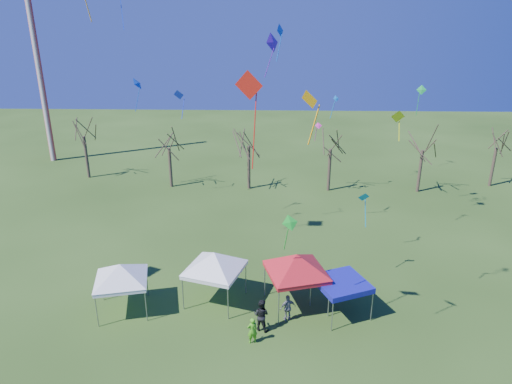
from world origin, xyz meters
TOP-DOWN VIEW (x-y plane):
  - ground at (0.00, 0.00)m, footprint 140.00×140.00m
  - radio_mast at (-28.00, 34.00)m, footprint 0.70×0.70m
  - tree_0 at (-20.85, 27.38)m, footprint 3.83×3.83m
  - tree_1 at (-10.77, 24.65)m, footprint 3.42×3.42m
  - tree_2 at (-2.37, 24.38)m, footprint 3.71×3.71m
  - tree_3 at (6.03, 24.04)m, footprint 3.59×3.59m
  - tree_4 at (15.36, 24.00)m, footprint 3.58×3.58m
  - tree_5 at (23.72, 26.07)m, footprint 3.39×3.39m
  - tent_white_west at (-8.98, 2.16)m, footprint 4.10×4.10m
  - tent_white_mid at (-3.46, 3.36)m, footprint 4.33×4.33m
  - tent_red at (1.58, 3.02)m, footprint 4.55×4.55m
  - tent_blue at (4.27, 2.32)m, footprint 3.74×3.74m
  - person_green at (-0.96, -0.59)m, footprint 0.67×0.56m
  - person_dark at (-0.49, 0.56)m, footprint 1.16×1.05m
  - person_grey at (1.06, 1.52)m, footprint 1.07×0.74m
  - kite_19 at (4.50, 22.33)m, footprint 0.81×0.64m
  - kite_13 at (-8.66, 21.04)m, footprint 1.17×0.91m
  - kite_12 at (12.87, 18.98)m, footprint 0.88×0.40m
  - kite_17 at (6.06, 6.64)m, footprint 0.90×0.65m
  - kite_27 at (1.59, -1.91)m, footprint 0.99×1.05m
  - kite_5 at (-1.03, -1.01)m, footprint 1.39×0.82m
  - kite_22 at (6.12, 23.06)m, footprint 0.84×0.76m
  - kite_1 at (1.09, 2.36)m, footprint 1.17×1.01m
  - kite_2 at (-12.40, 20.94)m, footprint 1.00×1.36m
  - kite_11 at (-0.02, 12.93)m, footprint 1.19×1.41m
  - kite_18 at (0.42, 6.25)m, footprint 0.56×0.82m
  - kite_25 at (6.55, 2.47)m, footprint 0.76×0.40m

SIDE VIEW (x-z plane):
  - ground at x=0.00m, z-range 0.00..0.00m
  - person_green at x=-0.96m, z-range 0.00..1.58m
  - person_grey at x=1.06m, z-range 0.00..1.69m
  - person_dark at x=-0.49m, z-range 0.00..1.97m
  - tent_blue at x=4.27m, z-range 0.94..3.19m
  - tent_white_west at x=-8.98m, z-range 1.14..4.85m
  - tent_white_mid at x=-3.46m, z-range 1.23..5.23m
  - tent_red at x=1.58m, z-range 1.28..5.46m
  - tree_5 at x=23.72m, z-range 2.00..9.46m
  - tree_1 at x=-10.77m, z-range 2.02..9.56m
  - kite_17 at x=6.06m, z-range 4.68..7.16m
  - kite_1 at x=1.09m, z-range 4.88..7.06m
  - tree_4 at x=15.36m, z-range 2.12..10.00m
  - tree_3 at x=6.03m, z-range 2.12..10.03m
  - tree_2 at x=-2.37m, z-range 2.20..10.38m
  - tree_0 at x=-20.85m, z-range 2.27..10.70m
  - kite_19 at x=4.50m, z-range 6.28..8.19m
  - kite_22 at x=6.12m, z-range 8.51..10.79m
  - kite_13 at x=-8.66m, z-range 9.00..11.69m
  - kite_12 at x=12.87m, z-range 9.78..12.48m
  - kite_2 at x=-12.40m, z-range 9.83..12.90m
  - kite_25 at x=6.55m, z-range 11.25..12.91m
  - radio_mast at x=-28.00m, z-range 0.00..25.00m
  - kite_27 at x=1.59m, z-range 12.47..14.80m
  - kite_5 at x=-1.03m, z-range 11.85..16.31m
  - kite_11 at x=-0.02m, z-range 13.74..16.90m
  - kite_18 at x=0.42m, z-range 15.15..17.27m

